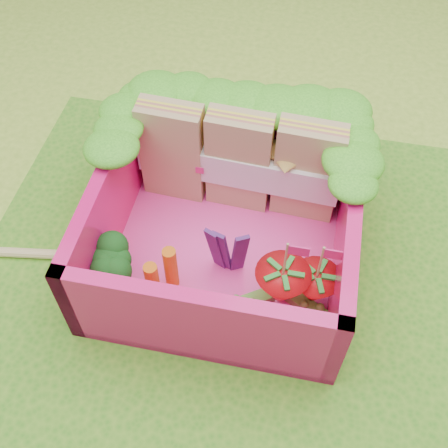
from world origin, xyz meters
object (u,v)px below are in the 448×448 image
bento_box (226,221)px  chopsticks (31,253)px  sandwich_stack (240,161)px  strawberry_right (314,288)px  strawberry_left (281,287)px  broccoli (111,262)px

bento_box → chopsticks: 1.10m
sandwich_stack → strawberry_right: bearing=-51.2°
sandwich_stack → strawberry_left: sandwich_stack is taller
sandwich_stack → chopsticks: (-1.05, -0.60, -0.33)m
strawberry_left → chopsticks: bearing=178.2°
bento_box → broccoli: (-0.52, -0.34, -0.04)m
broccoli → strawberry_left: strawberry_left is taller
bento_box → sandwich_stack: (0.01, 0.36, 0.08)m
strawberry_left → strawberry_right: strawberry_left is taller
broccoli → bento_box: bearing=33.0°
sandwich_stack → strawberry_left: (0.33, -0.64, -0.16)m
bento_box → strawberry_left: (0.33, -0.28, -0.08)m
bento_box → broccoli: bento_box is taller
strawberry_left → chopsticks: 1.39m
sandwich_stack → broccoli: bearing=-126.9°
strawberry_right → chopsticks: 1.54m
sandwich_stack → strawberry_left: 0.74m
sandwich_stack → strawberry_left: bearing=-62.9°
bento_box → strawberry_right: bearing=-26.6°
sandwich_stack → strawberry_right: (0.49, -0.61, -0.18)m
strawberry_left → sandwich_stack: bearing=117.1°
bento_box → broccoli: 0.62m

